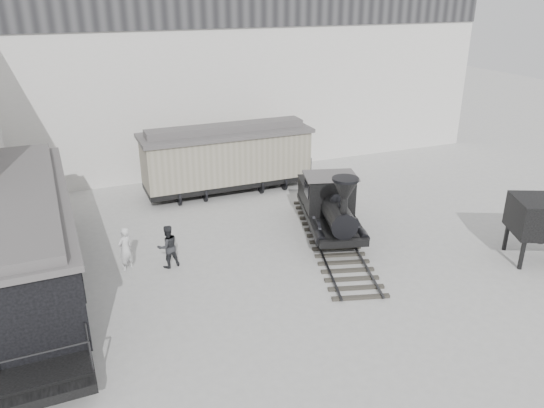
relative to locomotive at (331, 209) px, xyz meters
name	(u,v)px	position (x,y,z in m)	size (l,w,h in m)	color
ground	(334,288)	(-1.92, -3.99, -1.22)	(90.00, 90.00, 0.00)	#9E9E9B
north_wall	(212,73)	(-1.92, 10.99, 4.33)	(34.00, 2.51, 11.00)	silver
locomotive	(331,209)	(0.00, 0.00, 0.00)	(4.50, 9.57, 3.31)	#2E2B26
boxcar	(227,157)	(-2.48, 6.79, 0.66)	(8.79, 2.79, 3.59)	black
passenger_coach	(31,239)	(-11.69, 0.02, 0.70)	(3.12, 13.07, 3.48)	black
visitor_a	(125,249)	(-8.60, 0.18, -0.35)	(0.63, 0.41, 1.73)	silver
visitor_b	(168,246)	(-7.07, -0.19, -0.36)	(0.83, 0.65, 1.71)	#282A2D
coal_hopper	(544,221)	(6.53, -5.08, 0.45)	(2.92, 2.71, 2.56)	black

